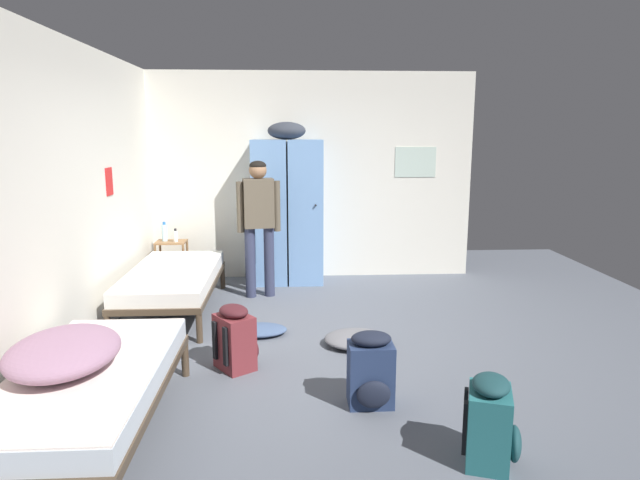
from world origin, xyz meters
TOP-DOWN VIEW (x-y plane):
  - ground_plane at (0.00, 0.00)m, footprint 8.18×8.18m
  - room_backdrop at (-1.15, 1.19)m, footprint 4.33×5.17m
  - locker_bank at (-0.31, 2.28)m, footprint 0.90×0.55m
  - shelf_unit at (-1.81, 2.22)m, footprint 0.38×0.30m
  - bed_left_front at (-1.56, -1.48)m, footprint 0.90×1.90m
  - bed_left_rear at (-1.56, 1.07)m, footprint 0.90×1.90m
  - bedding_heap at (-1.69, -1.50)m, footprint 0.66×0.82m
  - person_traveler at (-0.64, 1.63)m, footprint 0.51×0.26m
  - water_bottle at (-1.89, 2.24)m, footprint 0.07×0.07m
  - lotion_bottle at (-1.74, 2.18)m, footprint 0.06×0.06m
  - backpack_teal at (0.89, -1.88)m, footprint 0.39×0.38m
  - backpack_maroon at (-0.74, -0.44)m, footprint 0.42×0.41m
  - backpack_navy at (0.29, -1.13)m, footprint 0.32×0.34m
  - clothes_pile_grey at (0.33, 0.01)m, footprint 0.60×0.51m
  - clothes_pile_denim at (-0.60, 0.34)m, footprint 0.55×0.37m

SIDE VIEW (x-z plane):
  - ground_plane at x=0.00m, z-range 0.00..0.00m
  - clothes_pile_denim at x=-0.60m, z-range 0.00..0.09m
  - clothes_pile_grey at x=0.33m, z-range 0.00..0.12m
  - backpack_teal at x=0.89m, z-range -0.02..0.53m
  - backpack_maroon at x=-0.74m, z-range -0.02..0.53m
  - backpack_navy at x=0.29m, z-range -0.02..0.53m
  - shelf_unit at x=-1.81m, z-range 0.06..0.63m
  - bed_left_front at x=-1.56m, z-range 0.14..0.63m
  - bed_left_rear at x=-1.56m, z-range 0.14..0.63m
  - bedding_heap at x=-1.69m, z-range 0.49..0.72m
  - lotion_bottle at x=-1.74m, z-range 0.56..0.73m
  - water_bottle at x=-1.89m, z-range 0.56..0.81m
  - locker_bank at x=-0.31m, z-range -0.07..2.00m
  - person_traveler at x=-0.64m, z-range 0.17..1.79m
  - room_backdrop at x=-1.15m, z-range 0.00..2.72m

